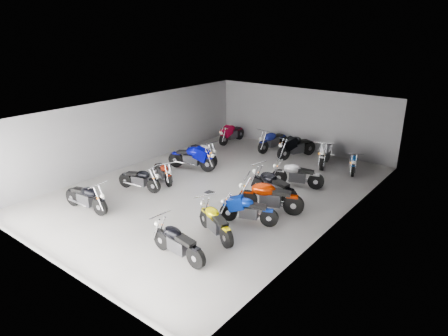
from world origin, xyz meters
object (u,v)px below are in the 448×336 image
at_px(motorcycle_left_f, 202,153).
at_px(motorcycle_left_e, 192,158).
at_px(motorcycle_left_c, 140,179).
at_px(motorcycle_right_d, 269,197).
at_px(motorcycle_right_f, 297,175).
at_px(drain_grate, 209,192).
at_px(motorcycle_left_a, 86,197).
at_px(motorcycle_right_e, 273,186).
at_px(motorcycle_right_b, 215,222).
at_px(motorcycle_back_d, 296,147).
at_px(motorcycle_right_a, 177,242).
at_px(motorcycle_back_a, 231,133).
at_px(motorcycle_back_e, 325,153).
at_px(motorcycle_right_c, 248,210).
at_px(motorcycle_back_f, 353,162).
at_px(motorcycle_left_d, 163,172).
at_px(motorcycle_back_c, 273,141).

bearing_deg(motorcycle_left_f, motorcycle_left_e, 23.85).
height_order(motorcycle_left_c, motorcycle_left_f, motorcycle_left_f).
bearing_deg(motorcycle_right_d, motorcycle_right_f, -14.70).
distance_m(drain_grate, motorcycle_left_a, 4.63).
relative_size(motorcycle_left_f, motorcycle_right_e, 0.94).
bearing_deg(motorcycle_right_b, motorcycle_back_d, 35.03).
bearing_deg(motorcycle_left_c, motorcycle_right_b, 64.79).
relative_size(motorcycle_right_d, motorcycle_right_f, 1.09).
relative_size(motorcycle_left_c, motorcycle_right_a, 0.93).
xyz_separation_m(motorcycle_right_e, motorcycle_right_f, (0.12, 1.67, -0.03)).
xyz_separation_m(motorcycle_right_a, motorcycle_back_a, (-5.88, 10.29, 0.03)).
relative_size(motorcycle_left_a, motorcycle_right_e, 0.93).
height_order(motorcycle_left_e, motorcycle_back_d, motorcycle_back_d).
bearing_deg(motorcycle_right_e, motorcycle_back_e, 12.18).
bearing_deg(motorcycle_left_f, motorcycle_back_d, 148.32).
height_order(motorcycle_right_c, motorcycle_right_e, motorcycle_right_e).
xyz_separation_m(motorcycle_left_a, motorcycle_back_f, (5.97, 9.71, -0.05)).
height_order(motorcycle_right_e, motorcycle_right_f, motorcycle_right_e).
relative_size(motorcycle_left_a, motorcycle_back_d, 0.94).
bearing_deg(motorcycle_left_d, motorcycle_left_c, 20.62).
xyz_separation_m(motorcycle_right_c, motorcycle_back_a, (-6.24, 7.33, 0.05)).
height_order(motorcycle_right_d, motorcycle_back_d, motorcycle_right_d).
distance_m(motorcycle_right_d, motorcycle_back_c, 7.30).
bearing_deg(motorcycle_right_a, motorcycle_left_d, 54.18).
distance_m(motorcycle_right_a, motorcycle_back_f, 10.00).
bearing_deg(motorcycle_right_b, motorcycle_right_f, 22.65).
height_order(motorcycle_right_a, motorcycle_right_f, motorcycle_right_f).
height_order(motorcycle_left_a, motorcycle_back_e, motorcycle_back_e).
height_order(motorcycle_left_a, motorcycle_right_d, motorcycle_right_d).
bearing_deg(motorcycle_right_e, motorcycle_right_c, -159.34).
xyz_separation_m(motorcycle_right_b, motorcycle_right_e, (-0.07, 3.52, 0.05)).
distance_m(motorcycle_right_c, motorcycle_right_e, 2.20).
relative_size(motorcycle_left_f, motorcycle_back_e, 0.92).
height_order(motorcycle_back_c, motorcycle_back_d, motorcycle_back_d).
bearing_deg(motorcycle_right_c, motorcycle_back_f, -28.30).
bearing_deg(motorcycle_back_f, motorcycle_left_a, 37.82).
bearing_deg(motorcycle_back_f, motorcycle_back_c, -26.72).
height_order(motorcycle_left_a, motorcycle_left_f, motorcycle_left_f).
distance_m(motorcycle_right_b, motorcycle_back_a, 10.52).
xyz_separation_m(drain_grate, motorcycle_right_e, (2.29, 0.99, 0.54)).
distance_m(drain_grate, motorcycle_left_d, 2.34).
xyz_separation_m(motorcycle_left_c, motorcycle_right_d, (5.11, 1.52, 0.10)).
bearing_deg(motorcycle_back_f, motorcycle_right_b, 61.16).
bearing_deg(motorcycle_left_c, motorcycle_back_e, 135.40).
relative_size(motorcycle_left_a, motorcycle_left_f, 0.99).
xyz_separation_m(motorcycle_right_d, motorcycle_right_f, (-0.36, 2.67, -0.05)).
bearing_deg(motorcycle_right_b, motorcycle_right_c, 10.52).
relative_size(motorcycle_left_c, motorcycle_right_b, 0.99).
bearing_deg(motorcycle_left_a, motorcycle_right_b, 101.77).
relative_size(motorcycle_left_f, motorcycle_right_c, 1.12).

